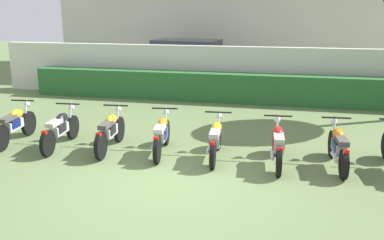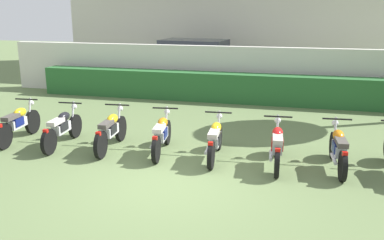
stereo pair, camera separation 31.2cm
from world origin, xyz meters
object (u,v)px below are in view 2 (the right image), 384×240
motorcycle_in_row_7 (338,148)px  motorcycle_in_row_1 (18,123)px  motorcycle_in_row_2 (62,128)px  motorcycle_in_row_3 (111,130)px  parked_car (197,62)px  motorcycle_in_row_6 (277,145)px  motorcycle_in_row_4 (162,134)px  motorcycle_in_row_5 (215,139)px

motorcycle_in_row_7 → motorcycle_in_row_1: bearing=85.7°
motorcycle_in_row_2 → motorcycle_in_row_3: bearing=-91.6°
parked_car → motorcycle_in_row_7: 10.35m
motorcycle_in_row_6 → motorcycle_in_row_7: (1.22, 0.12, -0.00)m
motorcycle_in_row_7 → motorcycle_in_row_4: bearing=85.2°
motorcycle_in_row_2 → motorcycle_in_row_6: 5.03m
motorcycle_in_row_1 → motorcycle_in_row_4: 3.71m
motorcycle_in_row_1 → motorcycle_in_row_5: motorcycle_in_row_1 is taller
motorcycle_in_row_4 → motorcycle_in_row_6: size_ratio=1.00×
motorcycle_in_row_3 → motorcycle_in_row_4: (1.23, 0.03, -0.01)m
parked_car → motorcycle_in_row_1: bearing=-98.5°
motorcycle_in_row_1 → motorcycle_in_row_5: size_ratio=1.04×
motorcycle_in_row_1 → motorcycle_in_row_3: (2.48, 0.00, -0.00)m
motorcycle_in_row_2 → motorcycle_in_row_5: bearing=-93.7°
motorcycle_in_row_2 → motorcycle_in_row_7: motorcycle_in_row_2 is taller
motorcycle_in_row_2 → parked_car: bearing=-10.9°
motorcycle_in_row_3 → motorcycle_in_row_4: size_ratio=1.03×
parked_car → motorcycle_in_row_1: parked_car is taller
motorcycle_in_row_1 → motorcycle_in_row_5: bearing=-95.3°
motorcycle_in_row_7 → parked_car: bearing=25.7°
motorcycle_in_row_3 → parked_car: bearing=-3.4°
motorcycle_in_row_3 → motorcycle_in_row_5: bearing=-95.1°
motorcycle_in_row_2 → motorcycle_in_row_6: bearing=-94.8°
motorcycle_in_row_2 → motorcycle_in_row_4: (2.46, 0.08, -0.00)m
motorcycle_in_row_1 → motorcycle_in_row_3: motorcycle_in_row_1 is taller
parked_car → motorcycle_in_row_7: size_ratio=2.51×
motorcycle_in_row_5 → motorcycle_in_row_7: 2.54m
motorcycle_in_row_3 → motorcycle_in_row_7: (5.01, -0.00, -0.01)m
parked_car → motorcycle_in_row_7: bearing=-54.0°
motorcycle_in_row_1 → motorcycle_in_row_5: (4.95, -0.03, -0.01)m
motorcycle_in_row_4 → motorcycle_in_row_6: (2.57, -0.15, 0.00)m
motorcycle_in_row_4 → motorcycle_in_row_7: size_ratio=1.00×
parked_car → motorcycle_in_row_6: (3.94, -9.08, -0.49)m
motorcycle_in_row_4 → motorcycle_in_row_6: 2.57m
motorcycle_in_row_3 → motorcycle_in_row_6: size_ratio=1.02×
motorcycle_in_row_1 → motorcycle_in_row_4: (3.71, 0.03, -0.01)m
motorcycle_in_row_1 → motorcycle_in_row_7: size_ratio=1.03×
parked_car → motorcycle_in_row_6: bearing=-60.4°
motorcycle_in_row_6 → parked_car: bearing=19.5°
parked_car → motorcycle_in_row_1: 9.27m
parked_car → motorcycle_in_row_3: bearing=-82.9°
motorcycle_in_row_6 → motorcycle_in_row_7: bearing=-88.5°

